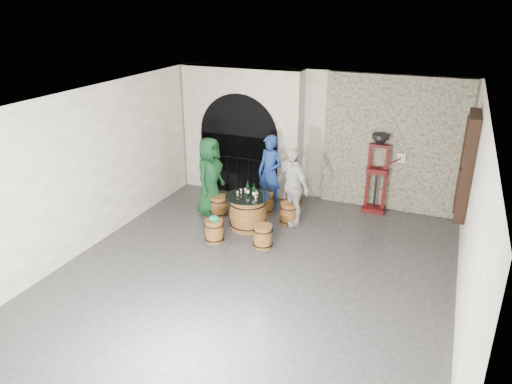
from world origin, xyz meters
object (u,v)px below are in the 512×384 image
at_px(barrel_stool_near_left, 214,231).
at_px(corking_press, 378,167).
at_px(person_green, 210,176).
at_px(wine_bottle_left, 248,190).
at_px(barrel_stool_left, 219,206).
at_px(side_barrel, 294,192).
at_px(barrel_stool_near_right, 263,236).
at_px(person_blue, 270,173).
at_px(barrel_table, 248,212).
at_px(barrel_stool_right, 289,213).
at_px(barrel_stool_far, 266,202).
at_px(person_white, 293,186).
at_px(wine_bottle_right, 248,189).
at_px(wine_bottle_center, 254,192).

height_order(barrel_stool_near_left, corking_press, corking_press).
distance_m(person_green, wine_bottle_left, 1.21).
distance_m(barrel_stool_left, person_green, 0.73).
bearing_deg(side_barrel, wine_bottle_left, -106.48).
bearing_deg(barrel_stool_near_right, person_blue, 106.96).
bearing_deg(barrel_table, corking_press, 39.80).
relative_size(barrel_stool_near_left, wine_bottle_left, 1.50).
bearing_deg(barrel_stool_near_right, barrel_stool_right, 84.91).
height_order(barrel_stool_near_right, person_blue, person_blue).
relative_size(barrel_table, person_blue, 0.55).
relative_size(barrel_stool_far, corking_press, 0.26).
relative_size(person_white, wine_bottle_right, 5.45).
distance_m(barrel_stool_near_left, wine_bottle_center, 1.20).
xyz_separation_m(barrel_table, wine_bottle_center, (0.16, -0.03, 0.52)).
bearing_deg(wine_bottle_center, barrel_stool_near_left, -124.02).
xyz_separation_m(barrel_stool_left, barrel_stool_near_left, (0.49, -1.19, 0.00)).
bearing_deg(person_blue, corking_press, 36.77).
bearing_deg(wine_bottle_center, corking_press, 42.17).
xyz_separation_m(barrel_table, barrel_stool_far, (0.04, 0.95, -0.14)).
xyz_separation_m(barrel_stool_near_left, person_blue, (0.45, 2.06, 0.67)).
xyz_separation_m(wine_bottle_left, side_barrel, (0.50, 1.69, -0.61)).
bearing_deg(wine_bottle_left, person_blue, 86.84).
relative_size(barrel_table, barrel_stool_near_left, 2.04).
xyz_separation_m(barrel_stool_far, wine_bottle_left, (-0.05, -0.93, 0.65)).
relative_size(person_white, wine_bottle_left, 5.45).
bearing_deg(wine_bottle_left, person_white, 36.56).
bearing_deg(barrel_stool_near_right, wine_bottle_left, 131.71).
height_order(barrel_stool_far, person_blue, person_blue).
height_order(barrel_stool_far, wine_bottle_center, wine_bottle_center).
bearing_deg(wine_bottle_right, person_white, 32.43).
relative_size(person_white, side_barrel, 3.09).
height_order(barrel_stool_left, corking_press, corking_press).
xyz_separation_m(barrel_stool_right, side_barrel, (-0.26, 1.13, 0.04)).
distance_m(barrel_stool_far, barrel_stool_near_right, 1.76).
relative_size(barrel_stool_left, wine_bottle_center, 1.50).
relative_size(person_blue, person_white, 1.02).
bearing_deg(wine_bottle_right, person_green, 162.83).
xyz_separation_m(barrel_stool_far, side_barrel, (0.45, 0.77, 0.04)).
bearing_deg(barrel_stool_right, wine_bottle_right, -148.01).
xyz_separation_m(person_green, side_barrel, (1.64, 1.28, -0.63)).
height_order(barrel_stool_near_right, wine_bottle_right, wine_bottle_right).
bearing_deg(side_barrel, corking_press, 8.86).
bearing_deg(wine_bottle_center, barrel_stool_near_right, -54.79).
bearing_deg(barrel_stool_far, barrel_stool_near_right, -70.29).
xyz_separation_m(barrel_stool_far, corking_press, (2.37, 1.07, 0.86)).
xyz_separation_m(barrel_table, wine_bottle_right, (-0.04, 0.09, 0.52)).
bearing_deg(person_blue, barrel_stool_left, -119.64).
distance_m(barrel_stool_near_left, person_blue, 2.21).
bearing_deg(barrel_stool_left, barrel_stool_far, 33.46).
height_order(barrel_stool_left, barrel_stool_right, same).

